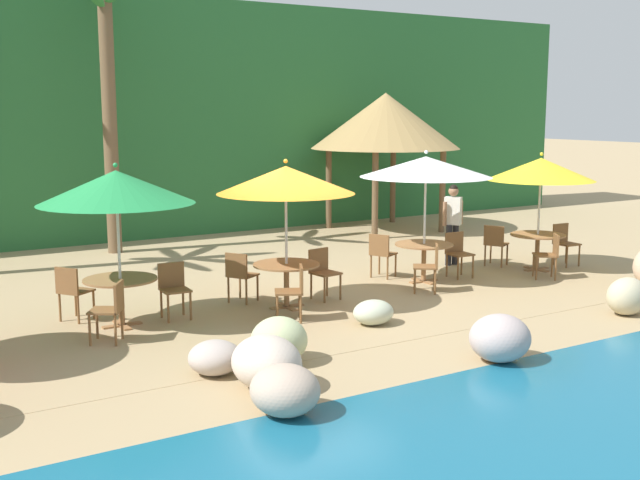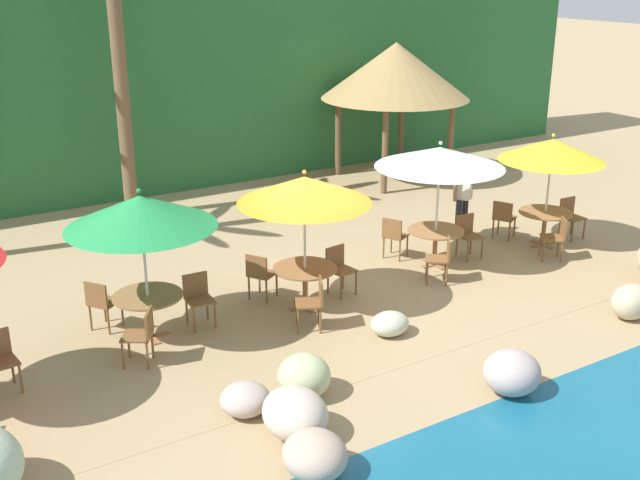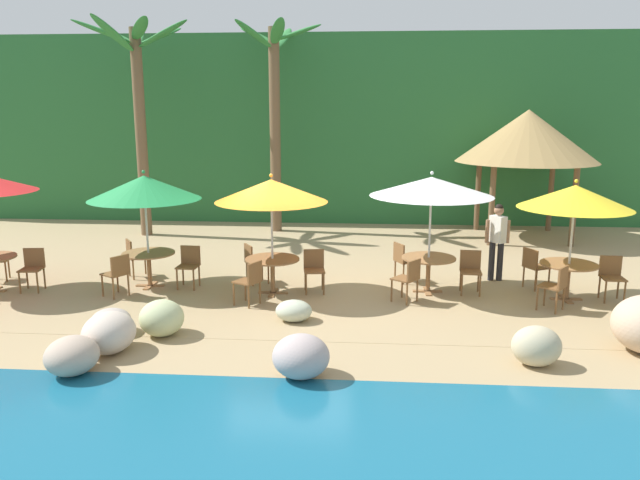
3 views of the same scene
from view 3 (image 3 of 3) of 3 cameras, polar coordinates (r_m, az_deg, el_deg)
ground_plane at (r=12.64m, az=-2.67°, el=-4.97°), size 120.00×120.00×0.00m
terrace_deck at (r=12.64m, az=-2.67°, el=-4.95°), size 18.00×5.20×0.01m
foliage_backdrop at (r=21.05m, az=0.26°, el=10.24°), size 28.00×2.40×6.00m
rock_seawall at (r=9.80m, az=-5.74°, el=-7.93°), size 16.91×3.13×0.91m
chair_red_seaward at (r=14.05m, az=-25.08°, el=-2.20°), size 0.47×0.47×0.87m
umbrella_green at (r=13.18m, az=-15.97°, el=4.69°), size 2.31×2.31×2.47m
dining_table_green at (r=13.45m, az=-15.60°, el=-1.65°), size 1.10×1.10×0.74m
chair_green_seaward at (r=13.24m, az=-12.03°, el=-2.12°), size 0.44×0.45×0.87m
chair_green_inland at (r=14.25m, az=-16.81°, el=-1.37°), size 0.59×0.59×0.87m
chair_green_left at (r=12.91m, az=-18.27°, el=-2.85°), size 0.58×0.58×0.87m
umbrella_orange at (r=12.21m, az=-4.54°, el=4.58°), size 2.25×2.25×2.46m
dining_table_orange at (r=12.49m, az=-4.42°, el=-2.27°), size 1.10×1.10×0.74m
chair_orange_seaward at (r=12.63m, az=-0.55°, el=-2.55°), size 0.48×0.48×0.87m
chair_orange_inland at (r=13.25m, az=-6.20°, el=-1.91°), size 0.58×0.58×0.87m
chair_orange_left at (r=11.81m, az=-6.47°, el=-3.68°), size 0.57×0.57×0.87m
umbrella_white at (r=12.46m, az=10.29°, el=4.90°), size 2.46×2.46×2.50m
dining_table_white at (r=12.75m, az=10.03°, el=-2.13°), size 1.10×1.10×0.74m
chair_white_seaward at (r=12.92m, az=13.77°, el=-2.57°), size 0.45×0.46×0.87m
chair_white_inland at (r=13.43m, az=7.71°, el=-1.77°), size 0.57×0.57×0.87m
chair_white_left at (r=12.04m, az=8.23°, el=-3.43°), size 0.59×0.59×0.87m
umbrella_yellow at (r=12.74m, az=22.56°, el=3.72°), size 2.14×2.14×2.39m
dining_table_yellow at (r=13.01m, az=22.04°, el=-2.56°), size 1.10×1.10×0.74m
chair_yellow_seaward at (r=13.38m, az=25.41°, el=-2.92°), size 0.43×0.44×0.87m
chair_yellow_inland at (r=13.56m, az=19.20°, el=-2.21°), size 0.57×0.57×0.87m
chair_yellow_left at (r=12.23m, az=21.06°, el=-3.89°), size 0.59×0.59×0.87m
palm_tree_nearest at (r=18.73m, az=-16.58°, el=13.27°), size 3.27×3.24×6.13m
palm_tree_second at (r=18.66m, az=-4.23°, el=12.80°), size 2.65×2.73×6.15m
palapa_hut at (r=18.56m, az=18.66°, el=9.08°), size 3.98×3.98×3.67m
waiter_in_white at (r=13.87m, az=16.11°, el=0.31°), size 0.52×0.39×1.70m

